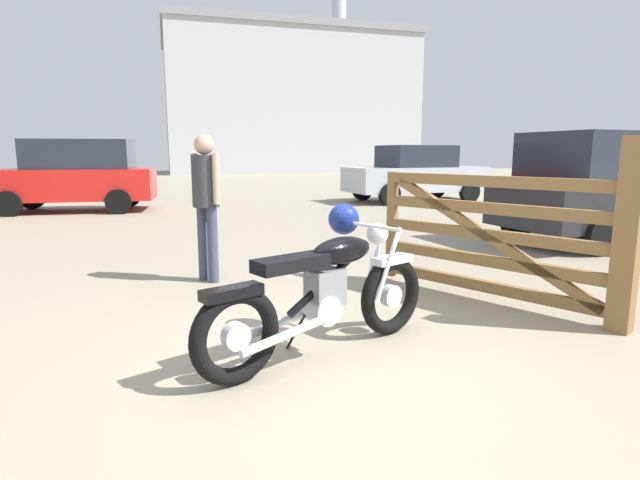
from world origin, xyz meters
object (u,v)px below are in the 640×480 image
at_px(timber_gate, 516,235).
at_px(bystander, 206,193).
at_px(vintage_motorcycle, 327,288).
at_px(pale_sedan_back, 610,186).
at_px(red_hatchback_near, 75,175).
at_px(dark_sedan_left, 415,173).

height_order(timber_gate, bystander, bystander).
xyz_separation_m(vintage_motorcycle, pale_sedan_back, (5.57, 3.74, 0.43)).
bearing_deg(red_hatchback_near, dark_sedan_left, -175.25).
bearing_deg(pale_sedan_back, red_hatchback_near, 136.15).
relative_size(vintage_motorcycle, timber_gate, 0.85).
distance_m(bystander, red_hatchback_near, 8.53).
distance_m(vintage_motorcycle, red_hatchback_near, 11.05).
xyz_separation_m(timber_gate, dark_sedan_left, (3.18, 10.32, 0.13)).
height_order(vintage_motorcycle, bystander, bystander).
height_order(timber_gate, pale_sedan_back, pale_sedan_back).
bearing_deg(red_hatchback_near, bystander, 112.40).
bearing_deg(dark_sedan_left, vintage_motorcycle, -124.83).
bearing_deg(bystander, timber_gate, 112.16).
relative_size(vintage_motorcycle, red_hatchback_near, 0.48).
relative_size(timber_gate, red_hatchback_near, 0.57).
bearing_deg(pale_sedan_back, dark_sedan_left, 82.89).
xyz_separation_m(bystander, dark_sedan_left, (6.04, 8.72, -0.18)).
height_order(bystander, red_hatchback_near, red_hatchback_near).
bearing_deg(vintage_motorcycle, timber_gate, -7.51).
relative_size(vintage_motorcycle, bystander, 1.14).
bearing_deg(dark_sedan_left, red_hatchback_near, 175.40).
bearing_deg(vintage_motorcycle, dark_sedan_left, 36.86).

